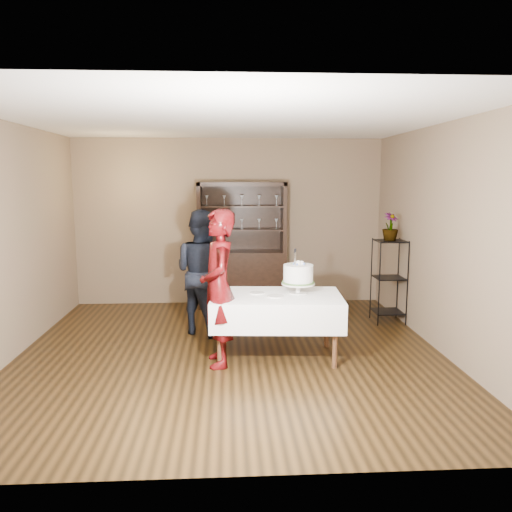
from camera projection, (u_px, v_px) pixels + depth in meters
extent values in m
plane|color=black|center=(231.00, 353.00, 5.93)|extent=(5.00, 5.00, 0.00)
plane|color=white|center=(229.00, 120.00, 5.52)|extent=(5.00, 5.00, 0.00)
cube|color=#74654B|center=(229.00, 222.00, 8.19)|extent=(5.00, 0.02, 2.70)
cube|color=#74654B|center=(7.00, 242.00, 5.59)|extent=(0.02, 5.00, 2.70)
cube|color=#74654B|center=(442.00, 239.00, 5.87)|extent=(0.02, 5.00, 2.70)
cube|color=black|center=(242.00, 279.00, 8.09)|extent=(1.40, 0.48, 0.90)
cube|color=black|center=(241.00, 216.00, 8.15)|extent=(1.40, 0.03, 1.10)
cube|color=black|center=(242.00, 184.00, 7.85)|extent=(1.40, 0.48, 0.06)
cube|color=black|center=(242.00, 230.00, 7.96)|extent=(1.28, 0.42, 0.02)
cube|color=black|center=(242.00, 206.00, 7.91)|extent=(1.28, 0.42, 0.02)
cylinder|color=black|center=(379.00, 284.00, 6.95)|extent=(0.02, 0.02, 1.20)
cylinder|color=black|center=(407.00, 284.00, 6.97)|extent=(0.02, 0.02, 1.20)
cylinder|color=black|center=(371.00, 278.00, 7.34)|extent=(0.02, 0.02, 1.20)
cylinder|color=black|center=(398.00, 278.00, 7.36)|extent=(0.02, 0.02, 1.20)
cube|color=black|center=(388.00, 311.00, 7.23)|extent=(0.40, 0.40, 0.02)
cube|color=black|center=(389.00, 278.00, 7.15)|extent=(0.40, 0.40, 0.01)
cube|color=black|center=(390.00, 241.00, 7.07)|extent=(0.40, 0.40, 0.02)
cube|color=white|center=(277.00, 309.00, 5.73)|extent=(1.54, 1.01, 0.34)
cylinder|color=#4D2F1C|center=(220.00, 337.00, 5.43)|extent=(0.06, 0.06, 0.70)
cylinder|color=#4D2F1C|center=(335.00, 337.00, 5.42)|extent=(0.06, 0.06, 0.70)
cylinder|color=#4D2F1C|center=(224.00, 319.00, 6.11)|extent=(0.06, 0.06, 0.70)
cylinder|color=#4D2F1C|center=(327.00, 319.00, 6.10)|extent=(0.06, 0.06, 0.70)
imported|color=#370505|center=(219.00, 288.00, 5.46)|extent=(0.49, 0.68, 1.73)
imported|color=black|center=(202.00, 272.00, 6.62)|extent=(1.02, 0.98, 1.66)
cylinder|color=silver|center=(298.00, 293.00, 5.78)|extent=(0.21, 0.21, 0.01)
cylinder|color=silver|center=(298.00, 289.00, 5.78)|extent=(0.05, 0.05, 0.11)
cylinder|color=silver|center=(298.00, 284.00, 5.77)|extent=(0.38, 0.38, 0.02)
cylinder|color=#486E34|center=(298.00, 282.00, 5.76)|extent=(0.37, 0.37, 0.02)
cylinder|color=white|center=(298.00, 274.00, 5.75)|extent=(0.43, 0.43, 0.21)
sphere|color=#607CCF|center=(301.00, 264.00, 5.73)|extent=(0.03, 0.03, 0.03)
cube|color=silver|center=(295.00, 259.00, 5.70)|extent=(0.03, 0.03, 0.15)
cube|color=black|center=(295.00, 251.00, 5.68)|extent=(0.03, 0.03, 0.05)
cylinder|color=silver|center=(275.00, 296.00, 5.61)|extent=(0.25, 0.25, 0.01)
cylinder|color=silver|center=(257.00, 293.00, 5.77)|extent=(0.17, 0.17, 0.01)
imported|color=#486E34|center=(390.00, 227.00, 7.02)|extent=(0.30, 0.30, 0.39)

